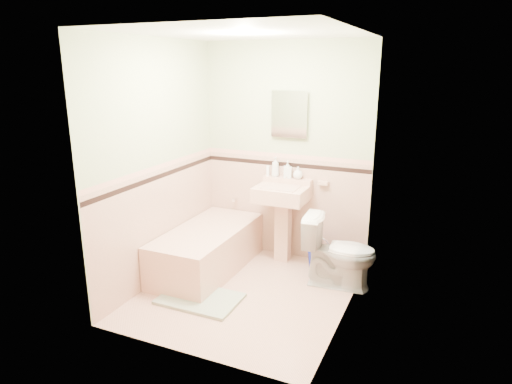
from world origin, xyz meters
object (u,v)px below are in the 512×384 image
at_px(soap_bottle_left, 275,167).
at_px(soap_bottle_mid, 288,169).
at_px(toilet, 339,252).
at_px(shoe, 187,292).
at_px(bathtub, 208,251).
at_px(medicine_cabinet, 290,114).
at_px(sink, 281,225).
at_px(soap_bottle_right, 298,173).
at_px(bucket, 318,258).

xyz_separation_m(soap_bottle_left, soap_bottle_mid, (0.15, 0.00, -0.02)).
bearing_deg(toilet, soap_bottle_mid, 52.62).
height_order(soap_bottle_left, shoe, soap_bottle_left).
bearing_deg(bathtub, medicine_cabinet, 47.42).
xyz_separation_m(soap_bottle_left, toilet, (0.91, -0.50, -0.71)).
bearing_deg(shoe, sink, 56.61).
xyz_separation_m(soap_bottle_right, shoe, (-0.67, -1.36, -0.99)).
xyz_separation_m(bathtub, soap_bottle_mid, (0.68, 0.71, 0.85)).
xyz_separation_m(bathtub, bucket, (1.14, 0.51, -0.10)).
relative_size(soap_bottle_left, soap_bottle_right, 1.64).
height_order(soap_bottle_right, bucket, soap_bottle_right).
relative_size(soap_bottle_mid, toilet, 0.26).
xyz_separation_m(sink, toilet, (0.76, -0.32, -0.08)).
xyz_separation_m(bathtub, shoe, (0.13, -0.65, -0.17)).
height_order(medicine_cabinet, shoe, medicine_cabinet).
xyz_separation_m(sink, soap_bottle_mid, (-0.00, 0.18, 0.62)).
relative_size(soap_bottle_right, shoe, 1.05).
height_order(soap_bottle_left, bucket, soap_bottle_left).
xyz_separation_m(medicine_cabinet, bucket, (0.46, -0.23, -1.57)).
bearing_deg(sink, bathtub, -142.07).
bearing_deg(bucket, sink, 177.93).
bearing_deg(medicine_cabinet, bathtub, -132.58).
height_order(bathtub, shoe, bathtub).
relative_size(bathtub, soap_bottle_right, 10.69).
height_order(bathtub, soap_bottle_left, soap_bottle_left).
xyz_separation_m(bucket, shoe, (-1.01, -1.16, -0.07)).
height_order(bathtub, soap_bottle_right, soap_bottle_right).
bearing_deg(medicine_cabinet, soap_bottle_mid, -92.68).
relative_size(toilet, shoe, 5.65).
height_order(soap_bottle_left, soap_bottle_mid, soap_bottle_left).
relative_size(soap_bottle_right, bucket, 0.55).
distance_m(soap_bottle_mid, toilet, 1.15).
xyz_separation_m(sink, bucket, (0.46, -0.02, -0.33)).
relative_size(bucket, shoe, 1.91).
height_order(sink, bucket, sink).
height_order(sink, soap_bottle_right, soap_bottle_right).
height_order(medicine_cabinet, bucket, medicine_cabinet).
height_order(bucket, shoe, bucket).
xyz_separation_m(medicine_cabinet, shoe, (-0.55, -1.39, -1.64)).
distance_m(medicine_cabinet, soap_bottle_left, 0.63).
relative_size(medicine_cabinet, soap_bottle_mid, 2.37).
relative_size(bathtub, bucket, 5.90).
distance_m(medicine_cabinet, soap_bottle_right, 0.67).
relative_size(soap_bottle_mid, shoe, 1.49).
height_order(sink, shoe, sink).
relative_size(sink, shoe, 6.85).
distance_m(bathtub, soap_bottle_mid, 1.30).
bearing_deg(bucket, bathtub, -155.77).
distance_m(bathtub, bucket, 1.25).
distance_m(soap_bottle_mid, soap_bottle_right, 0.13).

